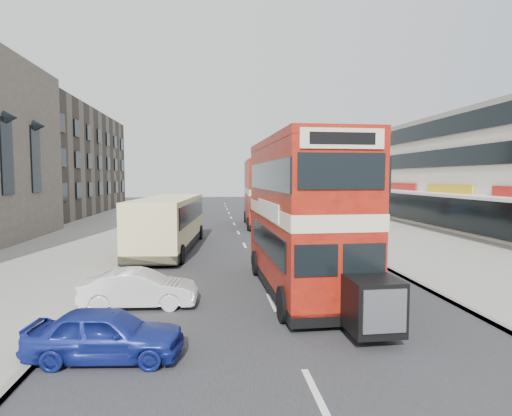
# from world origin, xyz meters

# --- Properties ---
(ground) EXTENTS (160.00, 160.00, 0.00)m
(ground) POSITION_xyz_m (0.00, 0.00, 0.00)
(ground) COLOR #28282B
(ground) RESTS_ON ground
(road_surface) EXTENTS (12.00, 90.00, 0.01)m
(road_surface) POSITION_xyz_m (0.00, 20.00, 0.01)
(road_surface) COLOR #28282B
(road_surface) RESTS_ON ground
(pavement_right) EXTENTS (12.00, 90.00, 0.15)m
(pavement_right) POSITION_xyz_m (12.00, 20.00, 0.07)
(pavement_right) COLOR gray
(pavement_right) RESTS_ON ground
(pavement_left) EXTENTS (12.00, 90.00, 0.15)m
(pavement_left) POSITION_xyz_m (-12.00, 20.00, 0.07)
(pavement_left) COLOR gray
(pavement_left) RESTS_ON ground
(kerb_left) EXTENTS (0.20, 90.00, 0.16)m
(kerb_left) POSITION_xyz_m (-6.10, 20.00, 0.07)
(kerb_left) COLOR gray
(kerb_left) RESTS_ON ground
(kerb_right) EXTENTS (0.20, 90.00, 0.16)m
(kerb_right) POSITION_xyz_m (6.10, 20.00, 0.07)
(kerb_right) COLOR gray
(kerb_right) RESTS_ON ground
(brick_terrace) EXTENTS (14.00, 28.00, 12.00)m
(brick_terrace) POSITION_xyz_m (-22.00, 38.00, 6.00)
(brick_terrace) COLOR #66594C
(brick_terrace) RESTS_ON ground
(commercial_row) EXTENTS (9.90, 46.20, 9.30)m
(commercial_row) POSITION_xyz_m (19.95, 22.00, 4.70)
(commercial_row) COLOR beige
(commercial_row) RESTS_ON ground
(street_lamp) EXTENTS (1.00, 0.20, 8.12)m
(street_lamp) POSITION_xyz_m (6.52, 18.00, 4.78)
(street_lamp) COLOR slate
(street_lamp) RESTS_ON ground
(bus_main) EXTENTS (3.00, 10.02, 5.50)m
(bus_main) POSITION_xyz_m (1.31, 3.24, 2.90)
(bus_main) COLOR black
(bus_main) RESTS_ON ground
(bus_second) EXTENTS (3.12, 10.23, 5.59)m
(bus_second) POSITION_xyz_m (2.39, 24.34, 2.94)
(bus_second) COLOR black
(bus_second) RESTS_ON ground
(coach) EXTENTS (3.65, 11.11, 2.89)m
(coach) POSITION_xyz_m (-4.53, 12.90, 1.71)
(coach) COLOR black
(coach) RESTS_ON ground
(car_left_near) EXTENTS (3.73, 1.77, 1.23)m
(car_left_near) POSITION_xyz_m (-4.52, -1.97, 0.62)
(car_left_near) COLOR navy
(car_left_near) RESTS_ON ground
(car_left_front) EXTENTS (3.78, 1.47, 1.23)m
(car_left_front) POSITION_xyz_m (-4.43, 2.00, 0.61)
(car_left_front) COLOR white
(car_left_front) RESTS_ON ground
(car_right_a) EXTENTS (5.15, 2.57, 1.44)m
(car_right_a) POSITION_xyz_m (5.15, 16.45, 0.72)
(car_right_a) COLOR maroon
(car_right_a) RESTS_ON ground
(car_right_b) EXTENTS (4.42, 2.41, 1.18)m
(car_right_b) POSITION_xyz_m (4.93, 21.81, 0.59)
(car_right_b) COLOR #C96F14
(car_right_b) RESTS_ON ground
(car_right_c) EXTENTS (4.39, 1.81, 1.49)m
(car_right_c) POSITION_xyz_m (5.47, 32.54, 0.75)
(car_right_c) COLOR #5F87BF
(car_right_c) RESTS_ON ground
(pedestrian_near) EXTENTS (0.70, 0.57, 1.63)m
(pedestrian_near) POSITION_xyz_m (7.65, 13.55, 0.97)
(pedestrian_near) COLOR gray
(pedestrian_near) RESTS_ON pavement_right
(pedestrian_far) EXTENTS (1.20, 0.75, 1.91)m
(pedestrian_far) POSITION_xyz_m (8.44, 30.65, 1.10)
(pedestrian_far) COLOR gray
(pedestrian_far) RESTS_ON pavement_right
(cyclist) EXTENTS (0.67, 1.58, 2.12)m
(cyclist) POSITION_xyz_m (4.77, 22.60, 0.75)
(cyclist) COLOR gray
(cyclist) RESTS_ON ground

